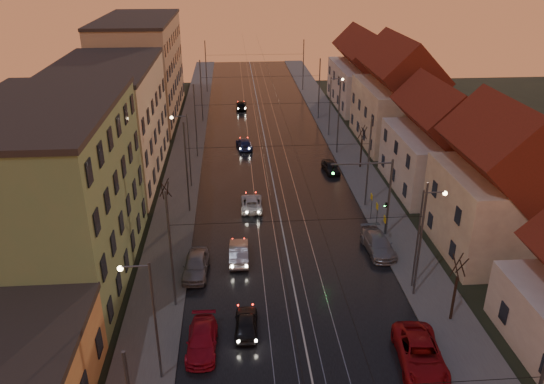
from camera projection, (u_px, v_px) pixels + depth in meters
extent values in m
cube|color=black|center=(267.00, 152.00, 66.28)|extent=(16.00, 120.00, 0.04)
cube|color=#4C4C4C|center=(187.00, 154.00, 65.57)|extent=(4.00, 120.00, 0.15)
cube|color=#4C4C4C|center=(346.00, 150.00, 66.94)|extent=(4.00, 120.00, 0.15)
cube|color=gray|center=(250.00, 153.00, 66.11)|extent=(0.06, 120.00, 0.03)
cube|color=gray|center=(261.00, 152.00, 66.21)|extent=(0.06, 120.00, 0.03)
cube|color=gray|center=(273.00, 152.00, 66.32)|extent=(0.06, 120.00, 0.03)
cube|color=gray|center=(285.00, 152.00, 66.41)|extent=(0.06, 120.00, 0.03)
cube|color=#638D59|center=(53.00, 198.00, 38.79)|extent=(10.00, 18.00, 13.00)
cube|color=beige|center=(109.00, 124.00, 57.15)|extent=(10.00, 20.00, 12.00)
cube|color=tan|center=(141.00, 69.00, 78.52)|extent=(10.00, 24.00, 14.00)
cube|color=tan|center=(495.00, 212.00, 43.31)|extent=(8.50, 10.00, 7.00)
pyramid|color=#572014|center=(507.00, 150.00, 41.08)|extent=(8.67, 10.20, 3.80)
cube|color=#B8B2AA|center=(437.00, 161.00, 55.32)|extent=(9.00, 12.00, 6.00)
pyramid|color=#572014|center=(443.00, 118.00, 53.42)|extent=(9.18, 12.24, 3.20)
cube|color=tan|center=(396.00, 114.00, 68.63)|extent=(9.00, 14.00, 7.50)
pyramid|color=#572014|center=(401.00, 69.00, 66.25)|extent=(9.18, 14.28, 4.00)
cube|color=#B8B2AA|center=(364.00, 86.00, 85.18)|extent=(9.00, 16.00, 6.50)
pyramid|color=#572014|center=(366.00, 54.00, 83.11)|extent=(9.18, 16.32, 3.50)
cylinder|color=#595B60|center=(171.00, 251.00, 35.69)|extent=(0.16, 0.16, 9.00)
cylinder|color=#595B60|center=(420.00, 242.00, 36.87)|extent=(0.16, 0.16, 9.00)
cylinder|color=#595B60|center=(187.00, 169.00, 49.31)|extent=(0.16, 0.16, 9.00)
cylinder|color=#595B60|center=(368.00, 164.00, 50.49)|extent=(0.16, 0.16, 9.00)
cylinder|color=#595B60|center=(196.00, 122.00, 62.92)|extent=(0.16, 0.16, 9.00)
cylinder|color=#595B60|center=(339.00, 119.00, 64.11)|extent=(0.16, 0.16, 9.00)
cylinder|color=#595B60|center=(201.00, 91.00, 76.54)|extent=(0.16, 0.16, 9.00)
cylinder|color=#595B60|center=(319.00, 89.00, 77.73)|extent=(0.16, 0.16, 9.00)
cylinder|color=#595B60|center=(206.00, 67.00, 92.88)|extent=(0.16, 0.16, 9.00)
cylinder|color=#595B60|center=(303.00, 65.00, 94.07)|extent=(0.16, 0.16, 9.00)
cylinder|color=#595B60|center=(156.00, 324.00, 29.53)|extent=(0.14, 0.14, 8.00)
cylinder|color=#595B60|center=(134.00, 266.00, 27.90)|extent=(1.60, 0.10, 0.10)
sphere|color=#FFD88C|center=(120.00, 269.00, 27.89)|extent=(0.32, 0.32, 0.32)
cylinder|color=#595B60|center=(418.00, 241.00, 38.00)|extent=(0.14, 0.14, 8.00)
cylinder|color=#595B60|center=(435.00, 192.00, 36.48)|extent=(1.60, 0.10, 0.10)
sphere|color=#FFD88C|center=(445.00, 193.00, 36.58)|extent=(0.32, 0.32, 0.32)
cylinder|color=#595B60|center=(189.00, 152.00, 54.95)|extent=(0.14, 0.14, 8.00)
cylinder|color=#595B60|center=(179.00, 116.00, 53.32)|extent=(1.60, 0.10, 0.10)
sphere|color=#FFD88C|center=(172.00, 117.00, 53.31)|extent=(0.32, 0.32, 0.32)
cylinder|color=#595B60|center=(330.00, 107.00, 70.68)|extent=(0.14, 0.14, 8.00)
cylinder|color=#595B60|center=(337.00, 79.00, 69.17)|extent=(1.60, 0.10, 0.10)
sphere|color=#FFD88C|center=(343.00, 79.00, 69.26)|extent=(0.32, 0.32, 0.32)
cylinder|color=#595B60|center=(389.00, 199.00, 45.44)|extent=(0.20, 0.20, 7.20)
cylinder|color=#595B60|center=(362.00, 164.00, 43.90)|extent=(5.20, 0.14, 0.14)
imported|color=black|center=(333.00, 171.00, 43.98)|extent=(0.15, 0.18, 0.90)
sphere|color=#19FF3F|center=(333.00, 173.00, 43.94)|extent=(0.20, 0.20, 0.20)
cylinder|color=black|center=(167.00, 215.00, 46.70)|extent=(0.18, 0.18, 3.50)
cylinder|color=black|center=(168.00, 188.00, 45.74)|extent=(0.37, 0.92, 1.61)
cylinder|color=black|center=(164.00, 188.00, 45.85)|extent=(0.91, 0.40, 1.61)
cylinder|color=black|center=(162.00, 189.00, 45.55)|extent=(0.37, 0.92, 1.61)
cylinder|color=black|center=(166.00, 190.00, 45.46)|extent=(0.84, 0.54, 1.62)
cylinder|color=black|center=(454.00, 299.00, 35.40)|extent=(0.18, 0.18, 3.50)
cylinder|color=black|center=(462.00, 266.00, 34.44)|extent=(0.37, 0.92, 1.61)
cylinder|color=black|center=(456.00, 265.00, 34.55)|extent=(0.91, 0.40, 1.61)
cylinder|color=black|center=(456.00, 267.00, 34.25)|extent=(0.37, 0.92, 1.61)
cylinder|color=black|center=(462.00, 268.00, 34.15)|extent=(0.84, 0.54, 1.62)
cylinder|color=black|center=(361.00, 154.00, 60.83)|extent=(0.18, 0.18, 3.50)
cylinder|color=black|center=(364.00, 132.00, 59.87)|extent=(0.37, 0.92, 1.61)
cylinder|color=black|center=(361.00, 132.00, 59.98)|extent=(0.91, 0.40, 1.61)
cylinder|color=black|center=(361.00, 133.00, 59.68)|extent=(0.37, 0.92, 1.61)
cylinder|color=black|center=(364.00, 133.00, 59.59)|extent=(0.84, 0.54, 1.62)
imported|color=black|center=(246.00, 323.00, 34.84)|extent=(1.69, 3.82, 1.28)
imported|color=#98989D|center=(239.00, 252.00, 42.94)|extent=(1.58, 4.37, 1.43)
imported|color=silver|center=(252.00, 203.00, 51.58)|extent=(2.13, 4.45, 1.22)
imported|color=navy|center=(244.00, 144.00, 67.45)|extent=(2.27, 4.41, 1.22)
imported|color=black|center=(241.00, 105.00, 84.17)|extent=(1.71, 4.04, 1.36)
imported|color=#A81023|center=(202.00, 340.00, 33.27)|extent=(2.00, 4.64, 1.33)
imported|color=gray|center=(196.00, 265.00, 41.03)|extent=(2.14, 4.72, 1.57)
imported|color=#A01015|center=(420.00, 354.00, 31.97)|extent=(3.12, 5.86, 1.57)
imported|color=gray|center=(378.00, 244.00, 44.11)|extent=(2.33, 5.11, 1.45)
imported|color=black|center=(331.00, 167.00, 60.12)|extent=(1.91, 3.86, 1.26)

